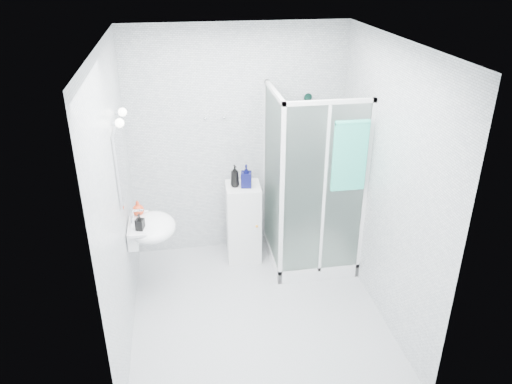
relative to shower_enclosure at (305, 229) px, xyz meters
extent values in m
cube|color=silver|center=(-0.67, -0.77, 0.85)|extent=(2.40, 2.60, 2.60)
cube|color=#BABDBF|center=(-0.67, -0.77, -0.44)|extent=(2.40, 2.60, 0.01)
cube|color=white|center=(-0.67, -0.77, 2.15)|extent=(2.40, 2.60, 0.01)
cube|color=white|center=(0.08, 0.08, -0.39)|extent=(0.90, 0.90, 0.12)
cube|color=white|center=(-0.35, 0.08, 1.53)|extent=(0.04, 0.90, 0.04)
cube|color=white|center=(0.08, -0.35, 1.53)|extent=(0.90, 0.04, 0.04)
cube|color=white|center=(-0.35, -0.35, 0.55)|extent=(0.04, 0.04, 2.00)
cube|color=white|center=(-0.36, 0.08, 0.59)|extent=(0.02, 0.82, 1.84)
cube|color=white|center=(0.08, -0.36, 0.59)|extent=(0.82, 0.02, 1.84)
cube|color=white|center=(0.08, -0.35, 0.59)|extent=(0.03, 0.04, 1.84)
cylinder|color=silver|center=(0.08, 0.47, 0.90)|extent=(0.02, 0.02, 1.00)
cylinder|color=silver|center=(0.08, 0.44, 1.37)|extent=(0.09, 0.05, 0.09)
cylinder|color=silver|center=(0.13, 0.50, 0.60)|extent=(0.12, 0.04, 0.12)
cylinder|color=silver|center=(0.36, -0.39, 1.33)|extent=(0.03, 0.05, 0.03)
cube|color=white|center=(-1.81, -0.32, 0.30)|extent=(0.10, 0.40, 0.18)
ellipsoid|color=white|center=(-1.63, -0.32, 0.35)|extent=(0.46, 0.56, 0.20)
cube|color=white|center=(-1.75, -0.32, 0.40)|extent=(0.16, 0.50, 0.02)
cylinder|color=silver|center=(-1.81, -0.32, 0.48)|extent=(0.04, 0.04, 0.16)
cylinder|color=silver|center=(-1.76, -0.32, 0.55)|extent=(0.12, 0.02, 0.02)
cube|color=white|center=(-1.85, -0.32, 1.05)|extent=(0.02, 0.60, 0.70)
cylinder|color=silver|center=(-1.84, -0.48, 1.47)|extent=(0.05, 0.04, 0.04)
sphere|color=white|center=(-1.80, -0.48, 1.47)|extent=(0.08, 0.08, 0.08)
cylinder|color=silver|center=(-1.84, -0.16, 1.47)|extent=(0.05, 0.04, 0.04)
sphere|color=white|center=(-1.80, -0.16, 1.47)|extent=(0.08, 0.08, 0.08)
cylinder|color=silver|center=(-1.02, 0.50, 1.17)|extent=(0.02, 0.04, 0.02)
sphere|color=silver|center=(-1.02, 0.48, 1.17)|extent=(0.03, 0.03, 0.03)
cylinder|color=silver|center=(-0.82, 0.50, 1.17)|extent=(0.02, 0.04, 0.02)
sphere|color=silver|center=(-0.82, 0.48, 1.17)|extent=(0.03, 0.03, 0.03)
cube|color=white|center=(-0.65, 0.25, 0.01)|extent=(0.39, 0.39, 0.91)
cube|color=white|center=(-0.65, 0.07, 0.01)|extent=(0.34, 0.02, 0.77)
sphere|color=orange|center=(-0.53, 0.05, 0.05)|extent=(0.03, 0.03, 0.03)
cube|color=#33C2A5|center=(0.30, -0.40, 1.00)|extent=(0.34, 0.04, 0.69)
cylinder|color=#33C2A5|center=(0.30, -0.40, 1.34)|extent=(0.34, 0.05, 0.05)
imported|color=black|center=(-0.74, 0.25, 0.59)|extent=(0.11, 0.11, 0.25)
imported|color=#0A0C40|center=(-0.62, 0.22, 0.59)|extent=(0.13, 0.14, 0.25)
imported|color=red|center=(-1.76, -0.15, 0.49)|extent=(0.14, 0.14, 0.15)
imported|color=black|center=(-1.73, -0.46, 0.50)|extent=(0.10, 0.10, 0.17)
camera|label=1|loc=(-1.31, -4.65, 2.78)|focal=35.00mm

